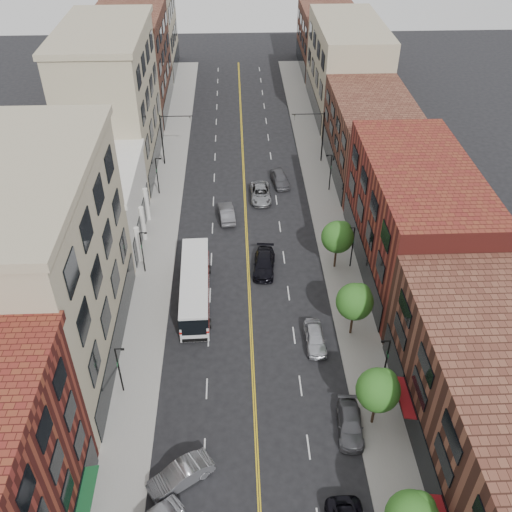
{
  "coord_description": "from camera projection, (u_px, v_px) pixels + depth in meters",
  "views": [
    {
      "loc": [
        -1.09,
        -23.7,
        38.37
      ],
      "look_at": [
        0.67,
        19.85,
        5.0
      ],
      "focal_mm": 40.0,
      "sensor_mm": 36.0,
      "label": 1
    }
  ],
  "objects": [
    {
      "name": "bldg_r_far_c",
      "position": [
        328.0,
        39.0,
        107.59
      ],
      "size": [
        10.0,
        18.0,
        11.0
      ],
      "primitive_type": "cube",
      "color": "#572E23",
      "rests_on": "ground"
    },
    {
      "name": "tree_r_2",
      "position": [
        356.0,
        300.0,
        51.12
      ],
      "size": [
        3.4,
        3.4,
        5.59
      ],
      "color": "black",
      "rests_on": "sidewalk_right"
    },
    {
      "name": "ground",
      "position": [
        258.0,
        472.0,
        42.16
      ],
      "size": [
        220.0,
        220.0,
        0.0
      ],
      "primitive_type": "plane",
      "color": "black",
      "rests_on": "ground"
    },
    {
      "name": "lamp_r_3",
      "position": [
        330.0,
        171.0,
        72.44
      ],
      "size": [
        0.81,
        0.55,
        5.05
      ],
      "color": "black",
      "rests_on": "sidewalk_right"
    },
    {
      "name": "lamp_r_2",
      "position": [
        352.0,
        245.0,
        59.75
      ],
      "size": [
        0.81,
        0.55,
        5.05
      ],
      "color": "black",
      "rests_on": "sidewalk_right"
    },
    {
      "name": "bldg_l_tanoffice",
      "position": [
        43.0,
        273.0,
        46.46
      ],
      "size": [
        10.0,
        22.0,
        18.0
      ],
      "primitive_type": "cube",
      "color": "tan",
      "rests_on": "ground"
    },
    {
      "name": "car_angle_b",
      "position": [
        181.0,
        475.0,
        41.11
      ],
      "size": [
        5.07,
        4.11,
        1.62
      ],
      "primitive_type": "imported",
      "rotation": [
        0.0,
        0.0,
        -1.0
      ],
      "color": "#9D9EA4",
      "rests_on": "ground"
    },
    {
      "name": "bldg_r_far_a",
      "position": [
        371.0,
        138.0,
        75.37
      ],
      "size": [
        10.0,
        20.0,
        10.0
      ],
      "primitive_type": "cube",
      "color": "#572E23",
      "rests_on": "ground"
    },
    {
      "name": "city_bus",
      "position": [
        195.0,
        285.0,
        56.29
      ],
      "size": [
        3.24,
        12.39,
        3.17
      ],
      "rotation": [
        0.0,
        0.0,
        0.03
      ],
      "color": "silver",
      "rests_on": "ground"
    },
    {
      "name": "bldg_r_near",
      "position": [
        501.0,
        423.0,
        39.67
      ],
      "size": [
        10.0,
        26.0,
        10.0
      ],
      "primitive_type": "cube",
      "color": "#572E23",
      "rests_on": "ground"
    },
    {
      "name": "car_parked_mid",
      "position": [
        350.0,
        424.0,
        44.72
      ],
      "size": [
        2.3,
        4.92,
        1.39
      ],
      "primitive_type": "imported",
      "rotation": [
        0.0,
        0.0,
        -0.08
      ],
      "color": "#45454A",
      "rests_on": "ground"
    },
    {
      "name": "bldg_r_mid",
      "position": [
        414.0,
        220.0,
        58.1
      ],
      "size": [
        10.0,
        22.0,
        12.0
      ],
      "primitive_type": "cube",
      "color": "maroon",
      "rests_on": "ground"
    },
    {
      "name": "lamp_l_2",
      "position": [
        142.0,
        250.0,
        59.05
      ],
      "size": [
        0.81,
        0.55,
        5.05
      ],
      "color": "black",
      "rests_on": "sidewalk_left"
    },
    {
      "name": "sidewalk_right",
      "position": [
        327.0,
        211.0,
        70.21
      ],
      "size": [
        4.0,
        110.0,
        0.15
      ],
      "primitive_type": "cube",
      "color": "gray",
      "rests_on": "ground"
    },
    {
      "name": "tree_r_3",
      "position": [
        338.0,
        236.0,
        59.05
      ],
      "size": [
        3.4,
        3.4,
        5.59
      ],
      "color": "black",
      "rests_on": "sidewalk_right"
    },
    {
      "name": "bldg_l_white",
      "position": [
        94.0,
        207.0,
        63.78
      ],
      "size": [
        10.0,
        14.0,
        8.0
      ],
      "primitive_type": "cube",
      "color": "silver",
      "rests_on": "ground"
    },
    {
      "name": "bldg_l_far_c",
      "position": [
        145.0,
        16.0,
        103.76
      ],
      "size": [
        10.0,
        16.0,
        20.0
      ],
      "primitive_type": "cube",
      "color": "tan",
      "rests_on": "ground"
    },
    {
      "name": "car_lane_behind",
      "position": [
        227.0,
        213.0,
        68.58
      ],
      "size": [
        2.23,
        5.03,
        1.6
      ],
      "primitive_type": "imported",
      "rotation": [
        0.0,
        0.0,
        3.25
      ],
      "color": "#535358",
      "rests_on": "ground"
    },
    {
      "name": "car_lane_c",
      "position": [
        280.0,
        178.0,
        75.14
      ],
      "size": [
        2.57,
        5.03,
        1.64
      ],
      "primitive_type": "imported",
      "rotation": [
        0.0,
        0.0,
        0.13
      ],
      "color": "#4D4D52",
      "rests_on": "ground"
    },
    {
      "name": "lamp_l_1",
      "position": [
        119.0,
        368.0,
        46.35
      ],
      "size": [
        0.81,
        0.55,
        5.05
      ],
      "color": "black",
      "rests_on": "sidewalk_left"
    },
    {
      "name": "lamp_l_3",
      "position": [
        157.0,
        174.0,
        71.74
      ],
      "size": [
        0.81,
        0.55,
        5.05
      ],
      "color": "black",
      "rests_on": "sidewalk_left"
    },
    {
      "name": "tree_r_1",
      "position": [
        379.0,
        389.0,
        43.19
      ],
      "size": [
        3.4,
        3.4,
        5.59
      ],
      "color": "black",
      "rests_on": "sidewalk_right"
    },
    {
      "name": "bldg_r_far_b",
      "position": [
        347.0,
        68.0,
        90.81
      ],
      "size": [
        10.0,
        22.0,
        14.0
      ],
      "primitive_type": "cube",
      "color": "tan",
      "rests_on": "ground"
    },
    {
      "name": "bldg_l_far_b",
      "position": [
        133.0,
        63.0,
        91.0
      ],
      "size": [
        10.0,
        20.0,
        15.0
      ],
      "primitive_type": "cube",
      "color": "#572E23",
      "rests_on": "ground"
    },
    {
      "name": "car_parked_far",
      "position": [
        315.0,
        338.0,
        52.07
      ],
      "size": [
        1.91,
        4.61,
        1.56
      ],
      "primitive_type": "imported",
      "rotation": [
        0.0,
        0.0,
        0.01
      ],
      "color": "#B4B6BC",
      "rests_on": "ground"
    },
    {
      "name": "car_lane_a",
      "position": [
        264.0,
        263.0,
        60.78
      ],
      "size": [
        2.74,
        5.62,
        1.58
      ],
      "primitive_type": "imported",
      "rotation": [
        0.0,
        0.0,
        -0.1
      ],
      "color": "black",
      "rests_on": "ground"
    },
    {
      "name": "car_lane_b",
      "position": [
        261.0,
        193.0,
        72.25
      ],
      "size": [
        2.67,
        5.59,
        1.54
      ],
      "primitive_type": "imported",
      "rotation": [
        0.0,
        0.0,
        0.02
      ],
      "color": "gray",
      "rests_on": "ground"
    },
    {
      "name": "signal_mast_right",
      "position": [
        318.0,
        131.0,
        77.75
      ],
      "size": [
        4.49,
        0.18,
        7.2
      ],
      "color": "black",
      "rests_on": "sidewalk_right"
    },
    {
      "name": "signal_mast_left",
      "position": [
        167.0,
        134.0,
        77.09
      ],
      "size": [
        4.49,
        0.18,
        7.2
      ],
      "color": "black",
      "rests_on": "sidewalk_left"
    },
    {
      "name": "bldg_l_far_a",
      "position": [
        112.0,
        104.0,
        74.23
      ],
      "size": [
        10.0,
        20.0,
        18.0
      ],
      "primitive_type": "cube",
      "color": "tan",
      "rests_on": "ground"
    },
    {
      "name": "lamp_r_1",
      "position": [
        386.0,
        359.0,
        47.06
      ],
      "size": [
        0.81,
        0.55,
        5.05
      ],
      "color": "black",
      "rests_on": "sidewalk_right"
    },
    {
      "name": "sidewalk_left",
      "position": [
        164.0,
        215.0,
        69.56
      ],
      "size": [
        4.0,
        110.0,
        0.15
      ],
      "primitive_type": "cube",
      "color": "gray",
      "rests_on": "ground"
    }
  ]
}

